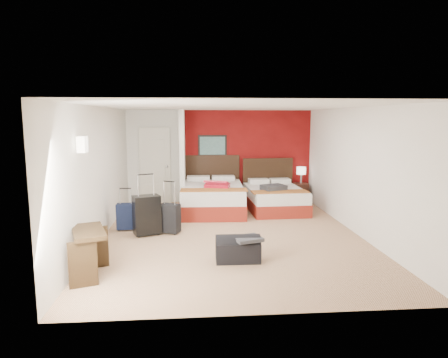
{
  "coord_description": "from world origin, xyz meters",
  "views": [
    {
      "loc": [
        -0.75,
        -7.57,
        2.29
      ],
      "look_at": [
        -0.08,
        0.8,
        1.0
      ],
      "focal_mm": 31.9,
      "sensor_mm": 36.0,
      "label": 1
    }
  ],
  "objects": [
    {
      "name": "nightstand",
      "position": [
        2.2,
        2.93,
        0.27
      ],
      "size": [
        0.41,
        0.41,
        0.53
      ],
      "primitive_type": "cube",
      "rotation": [
        0.0,
        0.0,
        -0.09
      ],
      "color": "black",
      "rests_on": "ground"
    },
    {
      "name": "entry_door",
      "position": [
        -1.75,
        3.2,
        1.02
      ],
      "size": [
        0.82,
        0.06,
        2.05
      ],
      "primitive_type": "cube",
      "color": "silver",
      "rests_on": "ground"
    },
    {
      "name": "table_lamp",
      "position": [
        2.2,
        2.93,
        0.75
      ],
      "size": [
        0.25,
        0.25,
        0.45
      ],
      "primitive_type": "cylinder",
      "rotation": [
        0.0,
        0.0,
        0.01
      ],
      "color": "white",
      "rests_on": "nightstand"
    },
    {
      "name": "partition_wall",
      "position": [
        -1.0,
        2.61,
        1.25
      ],
      "size": [
        0.12,
        1.2,
        2.5
      ],
      "primitive_type": "cube",
      "color": "silver",
      "rests_on": "ground"
    },
    {
      "name": "room_walls",
      "position": [
        -1.4,
        1.42,
        1.26
      ],
      "size": [
        5.02,
        6.52,
        2.5
      ],
      "color": "white",
      "rests_on": "ground"
    },
    {
      "name": "desk",
      "position": [
        -2.25,
        -1.92,
        0.35
      ],
      "size": [
        0.68,
        0.94,
        0.71
      ],
      "primitive_type": "cube",
      "rotation": [
        0.0,
        0.0,
        0.34
      ],
      "color": "black",
      "rests_on": "ground"
    },
    {
      "name": "ground",
      "position": [
        0.0,
        0.0,
        0.0
      ],
      "size": [
        6.5,
        6.5,
        0.0
      ],
      "primitive_type": "plane",
      "color": "tan",
      "rests_on": "ground"
    },
    {
      "name": "red_suitcase_open",
      "position": [
        -0.16,
        1.95,
        0.69
      ],
      "size": [
        0.75,
        0.9,
        0.1
      ],
      "primitive_type": "cube",
      "rotation": [
        0.0,
        0.0,
        -0.24
      ],
      "color": "#AC0E23",
      "rests_on": "bed_left"
    },
    {
      "name": "suitcase_charcoal",
      "position": [
        -1.21,
        0.21,
        0.28
      ],
      "size": [
        0.45,
        0.37,
        0.57
      ],
      "primitive_type": "cube",
      "rotation": [
        0.0,
        0.0,
        -0.41
      ],
      "color": "black",
      "rests_on": "ground"
    },
    {
      "name": "bed_left",
      "position": [
        -0.26,
        2.05,
        0.32
      ],
      "size": [
        1.58,
        2.2,
        0.65
      ],
      "primitive_type": "cube",
      "rotation": [
        0.0,
        0.0,
        -0.04
      ],
      "color": "silver",
      "rests_on": "ground"
    },
    {
      "name": "suitcase_navy",
      "position": [
        -2.12,
        0.53,
        0.26
      ],
      "size": [
        0.38,
        0.23,
        0.52
      ],
      "primitive_type": "cube",
      "rotation": [
        0.0,
        0.0,
        0.0
      ],
      "color": "#101932",
      "rests_on": "ground"
    },
    {
      "name": "duffel_bag",
      "position": [
        -0.03,
        -1.46,
        0.18
      ],
      "size": [
        0.72,
        0.39,
        0.36
      ],
      "primitive_type": "cube",
      "rotation": [
        0.0,
        0.0,
        -0.02
      ],
      "color": "black",
      "rests_on": "ground"
    },
    {
      "name": "jacket_draped",
      "position": [
        0.12,
        -1.51,
        0.39
      ],
      "size": [
        0.51,
        0.47,
        0.06
      ],
      "primitive_type": "cube",
      "rotation": [
        0.0,
        0.0,
        0.31
      ],
      "color": "#37383C",
      "rests_on": "duffel_bag"
    },
    {
      "name": "suitcase_black",
      "position": [
        -1.66,
        0.13,
        0.38
      ],
      "size": [
        0.59,
        0.48,
        0.76
      ],
      "primitive_type": "cube",
      "rotation": [
        0.0,
        0.0,
        0.36
      ],
      "color": "black",
      "rests_on": "ground"
    },
    {
      "name": "jacket_bundle",
      "position": [
        1.2,
        1.77,
        0.63
      ],
      "size": [
        0.65,
        0.58,
        0.13
      ],
      "primitive_type": "cube",
      "rotation": [
        0.0,
        0.0,
        0.35
      ],
      "color": "#353539",
      "rests_on": "bed_right"
    },
    {
      "name": "red_accent_panel",
      "position": [
        0.75,
        3.23,
        1.25
      ],
      "size": [
        3.5,
        0.04,
        2.5
      ],
      "primitive_type": "cube",
      "color": "maroon",
      "rests_on": "ground"
    },
    {
      "name": "bed_right",
      "position": [
        1.3,
        2.07,
        0.28
      ],
      "size": [
        1.39,
        1.93,
        0.56
      ],
      "primitive_type": "cube",
      "rotation": [
        0.0,
        0.0,
        0.04
      ],
      "color": "white",
      "rests_on": "ground"
    }
  ]
}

